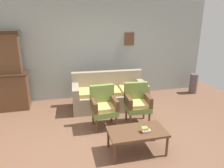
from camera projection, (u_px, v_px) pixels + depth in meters
ground_plane at (124, 145)px, 4.04m from camera, size 7.68×7.68×0.00m
wall_back_with_decor at (98, 50)px, 6.03m from camera, size 6.40×0.09×2.70m
side_cabinet at (6, 91)px, 5.42m from camera, size 1.16×0.55×0.93m
cabinet_upper_hutch at (0, 52)px, 5.18m from camera, size 0.99×0.38×1.03m
floral_couch at (109, 95)px, 5.55m from camera, size 1.90×0.89×0.90m
armchair_near_cabinet at (104, 105)px, 4.54m from camera, size 0.54×0.51×0.90m
armchair_near_couch_end at (137, 102)px, 4.71m from camera, size 0.55×0.52×0.90m
coffee_table at (137, 133)px, 3.73m from camera, size 1.00×0.56×0.42m
book_stack_on_table at (145, 130)px, 3.66m from camera, size 0.17×0.11×0.08m
floor_vase_by_wall at (193, 83)px, 6.55m from camera, size 0.23×0.23×0.60m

